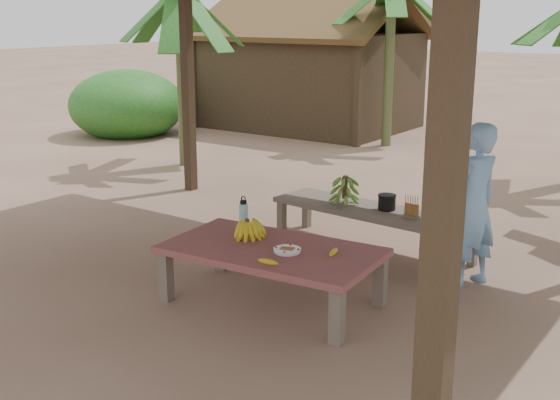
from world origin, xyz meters
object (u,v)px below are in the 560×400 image
Objects in this scene: ripe_banana_bunch at (247,227)px; water_flask at (244,215)px; cooking_pot at (387,203)px; woman at (473,205)px; work_table at (272,255)px; plate at (287,250)px; bench at (372,214)px.

ripe_banana_bunch is 0.27m from water_flask.
cooking_pot is 0.12× the size of woman.
woman is (1.05, -0.39, 0.23)m from cooking_pot.
water_flask reaches higher than work_table.
cooking_pot is 1.14m from woman.
water_flask is (-0.19, 0.19, 0.04)m from ripe_banana_bunch.
woman is (1.04, 1.42, 0.23)m from plate.
cooking_pot is (0.17, 1.78, 0.09)m from work_table.
ripe_banana_bunch reaches higher than bench.
bench is 1.56m from water_flask.
water_flask is (-0.71, 0.31, 0.11)m from plate.
water_flask is at bearing 135.22° from ripe_banana_bunch.
plate is (0.18, -0.03, 0.08)m from work_table.
water_flask reaches higher than bench.
water_flask is at bearing -35.78° from woman.
woman is (1.22, 1.39, 0.32)m from work_table.
ripe_banana_bunch is 1.76m from cooking_pot.
water_flask reaches higher than cooking_pot.
woman is at bearing 32.30° from water_flask.
work_table is 0.63m from water_flask.
woman is (1.75, 1.11, 0.12)m from water_flask.
water_flask is 1.66m from cooking_pot.
plate is (0.14, -1.76, 0.12)m from bench.
work_table is 0.84× the size of bench.
cooking_pot is at bearing 73.10° from ripe_banana_bunch.
cooking_pot is at bearing -88.56° from woman.
bench is at bearing 77.05° from ripe_banana_bunch.
plate reaches higher than work_table.
bench is 1.49× the size of woman.
bench is at bearing -83.86° from woman.
ripe_banana_bunch is at bearing -98.82° from bench.
bench is (0.03, 1.73, -0.04)m from work_table.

